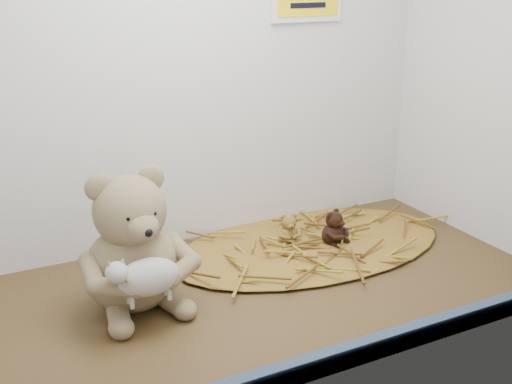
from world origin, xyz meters
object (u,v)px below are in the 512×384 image
toy_lamb (148,277)px  mini_teddy_brown (333,226)px  main_teddy (131,240)px  mini_teddy_tan (289,227)px

toy_lamb → mini_teddy_brown: bearing=17.1°
main_teddy → mini_teddy_tan: bearing=10.1°
main_teddy → mini_teddy_brown: main_teddy is taller
toy_lamb → mini_teddy_brown: size_ratio=1.80×
main_teddy → mini_teddy_tan: 41.45cm
main_teddy → toy_lamb: (0.00, -9.60, -3.14)cm
toy_lamb → mini_teddy_tan: toy_lamb is taller
main_teddy → mini_teddy_tan: main_teddy is taller
main_teddy → mini_teddy_brown: bearing=1.5°
mini_teddy_brown → toy_lamb: bearing=168.5°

